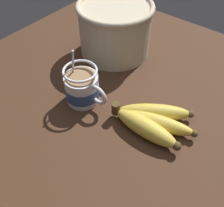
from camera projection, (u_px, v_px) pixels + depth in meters
table at (119, 117)px, 61.29cm from camera, size 98.85×98.85×3.22cm
coffee_mug at (82, 88)px, 60.12cm from camera, size 11.80×8.33×14.18cm
banana_bunch at (152, 121)px, 55.84cm from camera, size 19.41×13.60×4.36cm
woven_basket at (115, 28)px, 71.48cm from camera, size 21.52×21.52×14.97cm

